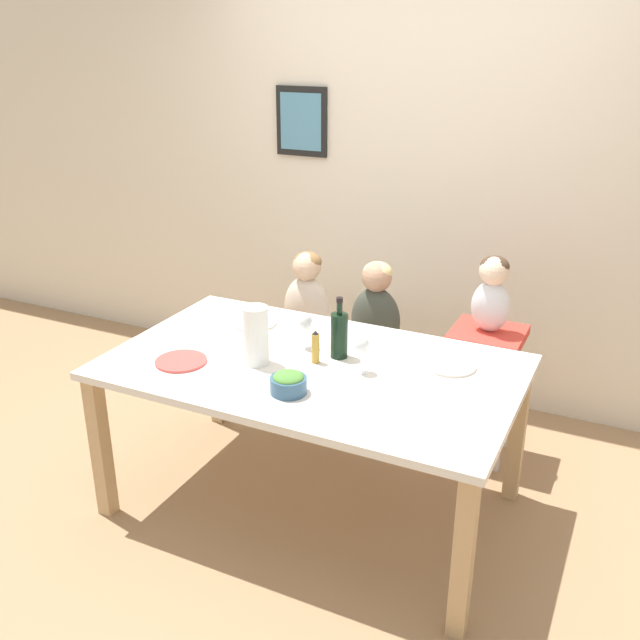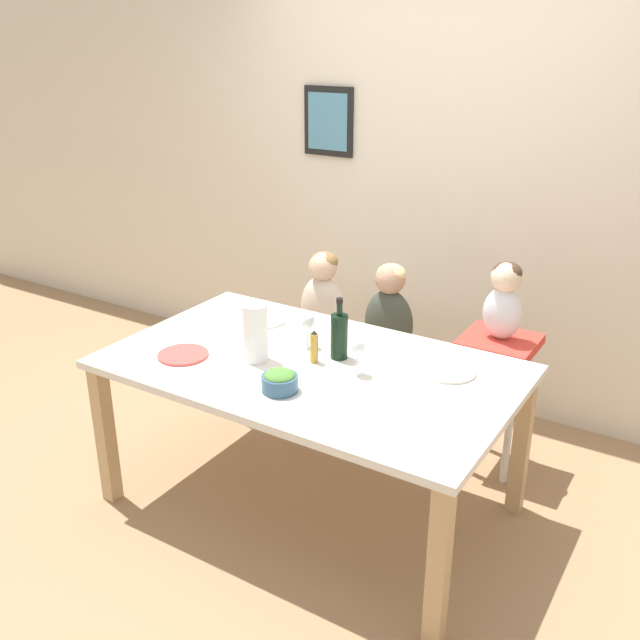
{
  "view_description": "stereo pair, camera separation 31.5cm",
  "coord_description": "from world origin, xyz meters",
  "px_view_note": "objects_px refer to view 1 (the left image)",
  "views": [
    {
      "loc": [
        1.27,
        -2.55,
        2.12
      ],
      "look_at": [
        0.0,
        0.08,
        0.93
      ],
      "focal_mm": 40.0,
      "sensor_mm": 36.0,
      "label": 1
    },
    {
      "loc": [
        1.55,
        -2.4,
        2.12
      ],
      "look_at": [
        0.0,
        0.08,
        0.93
      ],
      "focal_mm": 40.0,
      "sensor_mm": 36.0,
      "label": 2
    }
  ],
  "objects_px": {
    "person_child_left": "(307,296)",
    "chair_far_left": "(307,350)",
    "dinner_plate_back_right": "(450,365)",
    "salad_bowl_large": "(288,383)",
    "person_child_center": "(376,308)",
    "wine_glass_far": "(305,323)",
    "dinner_plate_back_left": "(254,323)",
    "person_baby_right": "(492,290)",
    "wine_bottle": "(339,334)",
    "paper_towel_roll": "(256,336)",
    "wine_glass_near": "(362,346)",
    "chair_right_highchair": "(486,358)",
    "dinner_plate_front_left": "(181,361)",
    "chair_far_center": "(374,364)"
  },
  "relations": [
    {
      "from": "person_child_left",
      "to": "chair_far_left",
      "type": "bearing_deg",
      "value": -90.0
    },
    {
      "from": "dinner_plate_back_right",
      "to": "salad_bowl_large",
      "type": "bearing_deg",
      "value": -135.13
    },
    {
      "from": "dinner_plate_back_right",
      "to": "person_child_center",
      "type": "bearing_deg",
      "value": 135.56
    },
    {
      "from": "chair_far_left",
      "to": "wine_glass_far",
      "type": "xyz_separation_m",
      "value": [
        0.32,
        -0.65,
        0.47
      ]
    },
    {
      "from": "dinner_plate_back_left",
      "to": "person_baby_right",
      "type": "bearing_deg",
      "value": 25.57
    },
    {
      "from": "wine_bottle",
      "to": "paper_towel_roll",
      "type": "xyz_separation_m",
      "value": [
        -0.3,
        -0.22,
        0.02
      ]
    },
    {
      "from": "person_child_center",
      "to": "dinner_plate_back_right",
      "type": "distance_m",
      "value": 0.8
    },
    {
      "from": "chair_far_left",
      "to": "wine_glass_near",
      "type": "height_order",
      "value": "wine_glass_near"
    },
    {
      "from": "chair_far_left",
      "to": "dinner_plate_back_left",
      "type": "bearing_deg",
      "value": -94.7
    },
    {
      "from": "chair_right_highchair",
      "to": "dinner_plate_back_left",
      "type": "xyz_separation_m",
      "value": [
        -1.07,
        -0.51,
        0.19
      ]
    },
    {
      "from": "dinner_plate_back_left",
      "to": "chair_right_highchair",
      "type": "bearing_deg",
      "value": 25.5
    },
    {
      "from": "chair_right_highchair",
      "to": "dinner_plate_front_left",
      "type": "distance_m",
      "value": 1.55
    },
    {
      "from": "person_child_center",
      "to": "wine_glass_far",
      "type": "bearing_deg",
      "value": -98.29
    },
    {
      "from": "dinner_plate_back_left",
      "to": "wine_glass_near",
      "type": "bearing_deg",
      "value": -21.22
    },
    {
      "from": "wine_bottle",
      "to": "dinner_plate_front_left",
      "type": "xyz_separation_m",
      "value": [
        -0.61,
        -0.36,
        -0.11
      ]
    },
    {
      "from": "chair_far_left",
      "to": "salad_bowl_large",
      "type": "xyz_separation_m",
      "value": [
        0.46,
        -1.08,
        0.39
      ]
    },
    {
      "from": "salad_bowl_large",
      "to": "dinner_plate_back_left",
      "type": "height_order",
      "value": "salad_bowl_large"
    },
    {
      "from": "paper_towel_roll",
      "to": "dinner_plate_front_left",
      "type": "distance_m",
      "value": 0.36
    },
    {
      "from": "wine_bottle",
      "to": "paper_towel_roll",
      "type": "height_order",
      "value": "wine_bottle"
    },
    {
      "from": "wine_glass_far",
      "to": "salad_bowl_large",
      "type": "height_order",
      "value": "wine_glass_far"
    },
    {
      "from": "chair_right_highchair",
      "to": "salad_bowl_large",
      "type": "xyz_separation_m",
      "value": [
        -0.56,
        -1.08,
        0.23
      ]
    },
    {
      "from": "paper_towel_roll",
      "to": "dinner_plate_back_left",
      "type": "height_order",
      "value": "paper_towel_roll"
    },
    {
      "from": "person_baby_right",
      "to": "wine_glass_near",
      "type": "distance_m",
      "value": 0.87
    },
    {
      "from": "dinner_plate_back_right",
      "to": "dinner_plate_front_left",
      "type": "bearing_deg",
      "value": -156.25
    },
    {
      "from": "dinner_plate_back_left",
      "to": "person_child_left",
      "type": "bearing_deg",
      "value": 85.31
    },
    {
      "from": "chair_far_left",
      "to": "wine_bottle",
      "type": "xyz_separation_m",
      "value": [
        0.5,
        -0.68,
        0.46
      ]
    },
    {
      "from": "chair_far_left",
      "to": "dinner_plate_front_left",
      "type": "height_order",
      "value": "dinner_plate_front_left"
    },
    {
      "from": "person_child_left",
      "to": "dinner_plate_back_left",
      "type": "relative_size",
      "value": 2.25
    },
    {
      "from": "person_child_left",
      "to": "salad_bowl_large",
      "type": "xyz_separation_m",
      "value": [
        0.46,
        -1.08,
        0.06
      ]
    },
    {
      "from": "person_baby_right",
      "to": "paper_towel_roll",
      "type": "relative_size",
      "value": 1.46
    },
    {
      "from": "chair_far_center",
      "to": "wine_glass_far",
      "type": "relative_size",
      "value": 2.75
    },
    {
      "from": "dinner_plate_front_left",
      "to": "dinner_plate_back_left",
      "type": "height_order",
      "value": "same"
    },
    {
      "from": "person_baby_right",
      "to": "paper_towel_roll",
      "type": "height_order",
      "value": "person_baby_right"
    },
    {
      "from": "person_baby_right",
      "to": "dinner_plate_front_left",
      "type": "height_order",
      "value": "person_baby_right"
    },
    {
      "from": "chair_far_left",
      "to": "dinner_plate_front_left",
      "type": "xyz_separation_m",
      "value": [
        -0.1,
        -1.04,
        0.36
      ]
    },
    {
      "from": "chair_far_left",
      "to": "person_child_left",
      "type": "height_order",
      "value": "person_child_left"
    },
    {
      "from": "person_child_center",
      "to": "paper_towel_roll",
      "type": "xyz_separation_m",
      "value": [
        -0.21,
        -0.9,
        0.15
      ]
    },
    {
      "from": "person_baby_right",
      "to": "dinner_plate_back_left",
      "type": "height_order",
      "value": "person_baby_right"
    },
    {
      "from": "chair_far_left",
      "to": "wine_glass_near",
      "type": "relative_size",
      "value": 2.75
    },
    {
      "from": "wine_glass_near",
      "to": "salad_bowl_large",
      "type": "distance_m",
      "value": 0.37
    },
    {
      "from": "wine_glass_far",
      "to": "salad_bowl_large",
      "type": "relative_size",
      "value": 1.13
    },
    {
      "from": "person_child_left",
      "to": "dinner_plate_back_right",
      "type": "height_order",
      "value": "person_child_left"
    },
    {
      "from": "chair_far_center",
      "to": "salad_bowl_large",
      "type": "relative_size",
      "value": 3.12
    },
    {
      "from": "wine_bottle",
      "to": "dinner_plate_front_left",
      "type": "relative_size",
      "value": 1.24
    },
    {
      "from": "chair_right_highchair",
      "to": "wine_bottle",
      "type": "xyz_separation_m",
      "value": [
        -0.52,
        -0.68,
        0.3
      ]
    },
    {
      "from": "salad_bowl_large",
      "to": "chair_far_center",
      "type": "bearing_deg",
      "value": 92.49
    },
    {
      "from": "dinner_plate_front_left",
      "to": "dinner_plate_back_right",
      "type": "bearing_deg",
      "value": 23.75
    },
    {
      "from": "salad_bowl_large",
      "to": "dinner_plate_back_right",
      "type": "bearing_deg",
      "value": 44.87
    },
    {
      "from": "wine_glass_far",
      "to": "dinner_plate_back_left",
      "type": "relative_size",
      "value": 0.75
    },
    {
      "from": "wine_bottle",
      "to": "dinner_plate_back_left",
      "type": "height_order",
      "value": "wine_bottle"
    }
  ]
}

